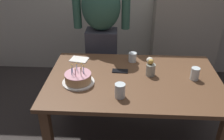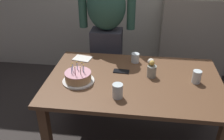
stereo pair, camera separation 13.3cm
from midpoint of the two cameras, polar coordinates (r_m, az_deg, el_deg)
name	(u,v)px [view 1 (the left image)]	position (r m, az deg, el deg)	size (l,w,h in m)	color
dining_table	(133,88)	(2.22, 3.17, -4.14)	(1.50, 0.96, 0.74)	brown
birthday_cake	(78,78)	(2.11, -9.56, -1.94)	(0.27, 0.27, 0.17)	white
water_glass_near	(132,57)	(2.43, 3.15, 2.92)	(0.08, 0.08, 0.09)	silver
water_glass_far	(120,91)	(1.90, -0.18, -4.78)	(0.08, 0.08, 0.11)	silver
water_glass_side	(195,74)	(2.22, 16.84, -0.84)	(0.07, 0.07, 0.11)	silver
cell_phone	(120,71)	(2.27, 0.18, -0.26)	(0.14, 0.07, 0.01)	black
napkin_stack	(79,59)	(2.51, -9.02, 2.37)	(0.17, 0.13, 0.01)	white
flower_vase	(150,66)	(2.19, 7.05, 0.89)	(0.08, 0.09, 0.16)	#999E93
person_man_bearded	(102,34)	(2.76, -3.82, 8.19)	(0.61, 0.27, 1.66)	#33333D
shelf_cabinet	(184,39)	(3.50, 15.10, 6.88)	(0.85, 0.30, 1.44)	#9E9384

